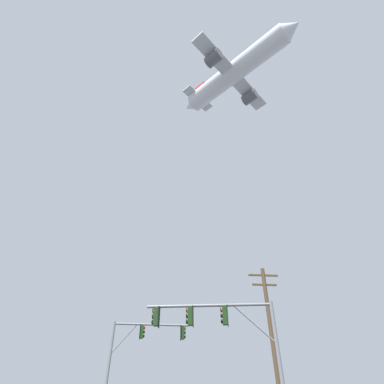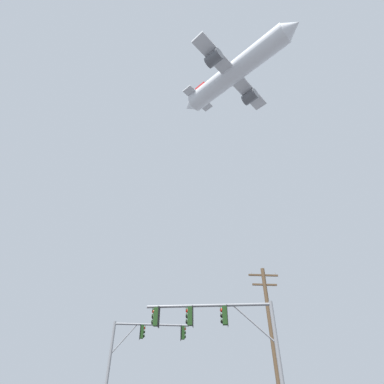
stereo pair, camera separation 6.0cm
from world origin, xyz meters
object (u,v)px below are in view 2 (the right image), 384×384
signal_pole_near (221,328)px  signal_pole_far (139,345)px  airplane (235,72)px  utility_pole (271,333)px

signal_pole_near → signal_pole_far: 9.38m
airplane → signal_pole_near: bearing=-121.2°
signal_pole_near → signal_pole_far: bearing=120.4°
signal_pole_far → airplane: airplane is taller
signal_pole_far → airplane: (10.76, 1.85, 38.30)m
signal_pole_near → utility_pole: bearing=48.1°
signal_pole_near → signal_pole_far: signal_pole_far is taller
signal_pole_near → airplane: (6.02, 9.94, 38.48)m
utility_pole → airplane: 38.36m
signal_pole_near → airplane: airplane is taller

